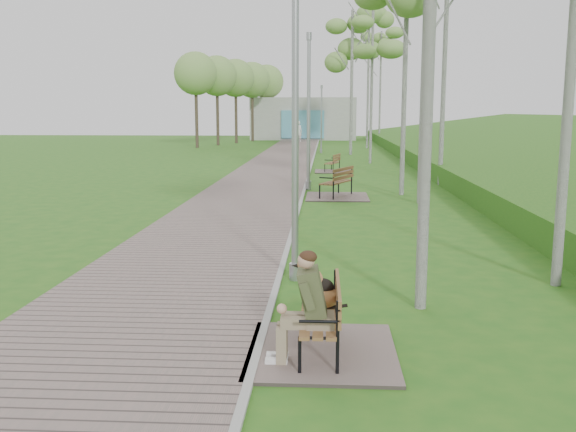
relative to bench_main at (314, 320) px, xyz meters
name	(u,v)px	position (x,y,z in m)	size (l,w,h in m)	color
ground	(285,256)	(-0.66, 5.02, -0.42)	(120.00, 120.00, 0.00)	#265F19
walkway	(279,164)	(-2.41, 26.52, -0.40)	(3.50, 67.00, 0.04)	#73635D
kerb	(312,164)	(-0.66, 26.52, -0.39)	(0.10, 67.00, 0.05)	#999993
embankment	(556,168)	(11.34, 25.02, -0.42)	(14.00, 70.00, 1.60)	#43751F
building_north	(304,119)	(-2.16, 55.99, 1.58)	(10.00, 5.20, 4.00)	#9E9E99
bench_main	(314,320)	(0.00, 0.00, 0.00)	(1.71, 1.90, 1.49)	#73635D
bench_second	(336,190)	(0.44, 13.63, -0.19)	(2.00, 2.22, 1.22)	#73635D
bench_third	(332,168)	(0.39, 22.40, -0.23)	(1.66, 1.84, 1.02)	#73635D
lamp_post_near	(295,142)	(-0.39, 3.29, 1.88)	(0.19, 0.19, 4.91)	gray
lamp_post_second	(309,118)	(-0.52, 15.60, 2.12)	(0.21, 0.21, 5.44)	gray
lamp_post_third	(321,122)	(-0.25, 35.49, 1.65)	(0.17, 0.17, 4.42)	gray
pedestrian_near	(298,132)	(-2.42, 49.91, 0.52)	(0.69, 0.45, 1.88)	white
birch_mid_c	(373,28)	(2.44, 27.39, 6.56)	(2.60, 2.60, 8.89)	silver
birch_far_b	(352,37)	(1.64, 34.11, 6.87)	(2.55, 2.55, 9.28)	silver
birch_far_c	(369,36)	(3.10, 41.14, 7.73)	(2.49, 2.49, 10.38)	silver
birch_distant_b	(381,52)	(4.65, 49.22, 7.26)	(2.65, 2.65, 9.78)	silver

